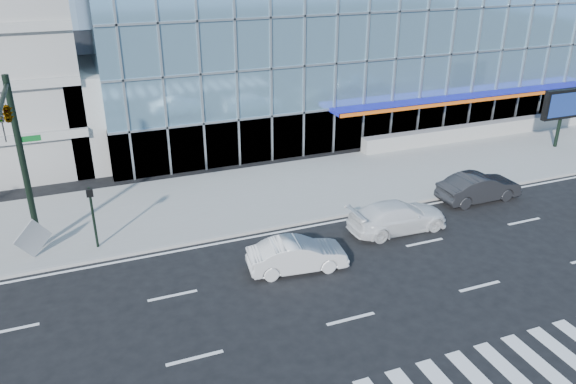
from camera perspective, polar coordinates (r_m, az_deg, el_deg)
name	(u,v)px	position (r m, az deg, el deg)	size (l,w,h in m)	color
ground	(309,267)	(24.90, 2.13, -7.61)	(160.00, 160.00, 0.00)	black
sidewalk	(252,195)	(31.50, -3.66, -0.35)	(120.00, 8.00, 0.15)	gray
theatre_building	(339,12)	(50.99, 5.23, 17.71)	(42.00, 26.00, 15.00)	#7DB1D1
ramp_block	(116,110)	(38.79, -17.04, 7.97)	(6.00, 8.00, 6.00)	gray
retaining_wall	(540,122)	(46.65, 24.21, 6.50)	(30.00, 0.80, 1.00)	gray
traffic_signal	(13,131)	(25.03, -26.18, 5.55)	(1.14, 5.74, 8.00)	black
ped_signal_post	(92,208)	(26.66, -19.29, -1.58)	(0.30, 0.33, 3.00)	black
marquee_sign	(563,105)	(42.25, 26.18, 7.92)	(3.20, 0.43, 4.00)	black
white_suv	(398,216)	(28.10, 11.09, -2.45)	(2.07, 5.08, 1.48)	white
white_sedan	(297,255)	(24.38, 0.93, -6.41)	(1.50, 4.30, 1.42)	silver
dark_sedan	(479,187)	(32.46, 18.82, 0.45)	(1.63, 4.69, 1.54)	black
tilted_panel	(33,238)	(27.38, -24.48, -4.31)	(1.30, 0.06, 1.30)	#A8A8A8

